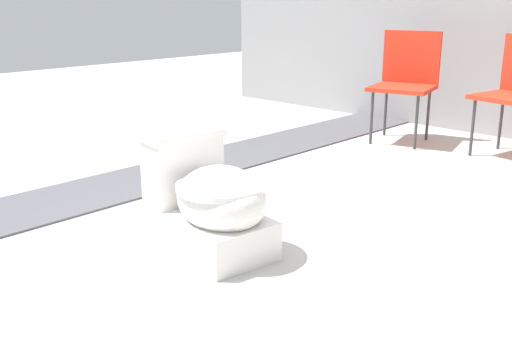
# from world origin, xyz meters

# --- Properties ---
(ground_plane) EXTENTS (14.00, 14.00, 0.00)m
(ground_plane) POSITION_xyz_m (0.00, 0.00, 0.00)
(ground_plane) COLOR #B7B2A8
(gravel_strip) EXTENTS (0.56, 8.00, 0.01)m
(gravel_strip) POSITION_xyz_m (-1.16, 0.50, 0.01)
(gravel_strip) COLOR #4C4C51
(gravel_strip) RESTS_ON ground
(toilet) EXTENTS (0.68, 0.46, 0.52)m
(toilet) POSITION_xyz_m (-0.10, -0.01, 0.22)
(toilet) COLOR white
(toilet) RESTS_ON ground
(folding_chair_left) EXTENTS (0.54, 0.54, 0.83)m
(folding_chair_left) POSITION_xyz_m (-0.59, 2.46, 0.51)
(folding_chair_left) COLOR red
(folding_chair_left) RESTS_ON ground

